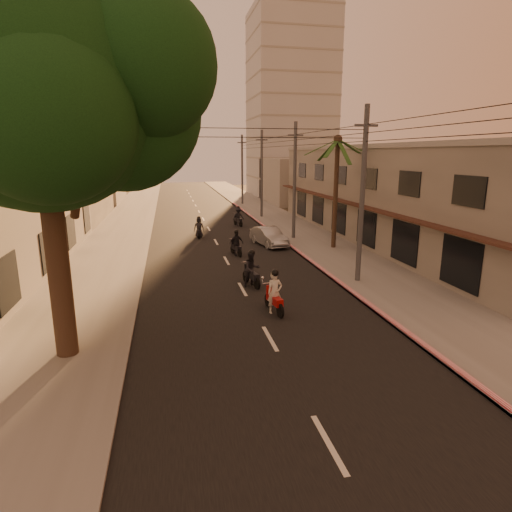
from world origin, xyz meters
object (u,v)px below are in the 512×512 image
object	(u,v)px
scooter_far_a	(199,228)
scooter_mid_b	(236,244)
scooter_red	(275,294)
scooter_mid_a	(252,270)
scooter_far_b	(238,217)
palm_tree	(338,146)
broadleaf_tree	(54,91)
parked_car	(269,236)

from	to	relation	value
scooter_far_a	scooter_mid_b	bearing A→B (deg)	-67.73
scooter_red	scooter_far_a	xyz separation A→B (m)	(-1.94, 17.53, -0.07)
scooter_mid_a	scooter_far_b	world-z (taller)	scooter_mid_a
scooter_red	scooter_mid_a	world-z (taller)	scooter_red
palm_tree	scooter_mid_b	distance (m)	9.58
palm_tree	scooter_mid_a	xyz separation A→B (m)	(-7.43, -7.54, -6.27)
scooter_red	scooter_mid_b	size ratio (longest dim) A/B	1.11
scooter_mid_a	scooter_far_a	xyz separation A→B (m)	(-1.71, 13.63, -0.10)
scooter_mid_a	scooter_mid_b	distance (m)	6.86
broadleaf_tree	scooter_far_a	size ratio (longest dim) A/B	6.78
palm_tree	scooter_mid_a	bearing A→B (deg)	-134.55
parked_car	scooter_far_b	bearing A→B (deg)	83.73
palm_tree	scooter_red	bearing A→B (deg)	-122.16
broadleaf_tree	scooter_mid_b	xyz separation A→B (m)	(7.47, 13.17, -7.67)
scooter_far_b	scooter_mid_a	bearing A→B (deg)	-110.51
palm_tree	parked_car	size ratio (longest dim) A/B	1.88
palm_tree	scooter_mid_a	world-z (taller)	palm_tree
scooter_mid_a	parked_car	distance (m)	10.05
scooter_far_b	scooter_mid_b	bearing A→B (deg)	-113.26
scooter_mid_b	scooter_far_a	xyz separation A→B (m)	(-1.99, 6.77, -0.01)
scooter_red	scooter_far_b	distance (m)	22.57
scooter_mid_a	scooter_mid_b	size ratio (longest dim) A/B	1.09
scooter_mid_a	broadleaf_tree	bearing A→B (deg)	-152.59
scooter_mid_a	scooter_far_b	distance (m)	18.71
scooter_far_a	parked_car	bearing A→B (deg)	-34.19
palm_tree	scooter_far_b	world-z (taller)	palm_tree
palm_tree	scooter_mid_b	size ratio (longest dim) A/B	4.61
palm_tree	scooter_far_a	world-z (taller)	palm_tree
scooter_mid_b	scooter_far_a	world-z (taller)	scooter_mid_b
scooter_mid_a	scooter_red	bearing A→B (deg)	-100.52
palm_tree	scooter_mid_a	size ratio (longest dim) A/B	4.22
palm_tree	scooter_far_a	distance (m)	12.69
scooter_mid_b	scooter_far_b	world-z (taller)	scooter_far_b
scooter_mid_a	parked_car	bearing A→B (deg)	57.87
palm_tree	scooter_far_b	xyz separation A→B (m)	(-5.11, 11.03, -6.28)
scooter_mid_b	scooter_far_b	xyz separation A→B (m)	(2.04, 11.71, 0.06)
scooter_far_a	scooter_far_b	distance (m)	6.37
scooter_red	scooter_mid_a	bearing A→B (deg)	84.95
scooter_far_b	parked_car	xyz separation A→B (m)	(0.83, -9.02, -0.18)
palm_tree	scooter_far_b	size ratio (longest dim) A/B	4.34
broadleaf_tree	scooter_far_b	bearing A→B (deg)	69.10
scooter_red	scooter_mid_b	world-z (taller)	scooter_red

